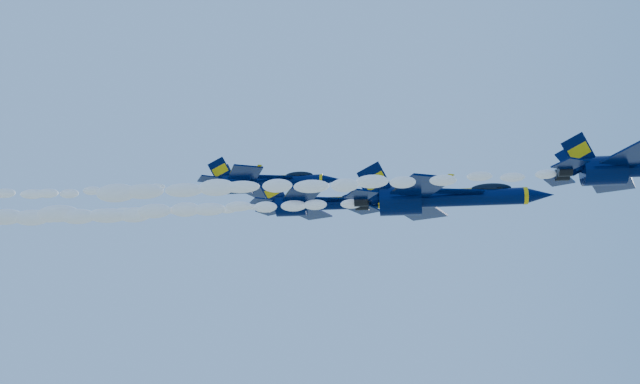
# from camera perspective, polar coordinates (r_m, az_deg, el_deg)

# --- Properties ---
(smoke_trail_jet_lead) EXTENTS (38.80, 1.59, 1.43)m
(smoke_trail_jet_lead) POSITION_cam_1_polar(r_m,az_deg,el_deg) (59.26, -0.15, 0.62)
(smoke_trail_jet_lead) COLOR white
(jet_second) EXTENTS (19.14, 15.70, 7.11)m
(jet_second) POSITION_cam_1_polar(r_m,az_deg,el_deg) (70.33, 9.56, -0.47)
(jet_second) COLOR #000B32
(smoke_trail_jet_second) EXTENTS (38.80, 1.98, 1.78)m
(smoke_trail_jet_second) POSITION_cam_1_polar(r_m,az_deg,el_deg) (74.15, -12.23, -1.50)
(smoke_trail_jet_second) COLOR white
(jet_third) EXTENTS (14.91, 12.23, 5.54)m
(jet_third) POSITION_cam_1_polar(r_m,az_deg,el_deg) (74.91, -0.04, -0.94)
(jet_third) COLOR #000B32
(smoke_trail_jet_third) EXTENTS (38.80, 1.54, 1.39)m
(smoke_trail_jet_third) POSITION_cam_1_polar(r_m,az_deg,el_deg) (81.94, -18.24, -1.74)
(smoke_trail_jet_third) COLOR white
(jet_fourth) EXTENTS (16.26, 13.34, 6.04)m
(jet_fourth) POSITION_cam_1_polar(r_m,az_deg,el_deg) (85.96, -4.45, 0.83)
(jet_fourth) COLOR #000B32
(smoke_trail_jet_fourth) EXTENTS (38.80, 1.68, 1.51)m
(smoke_trail_jet_fourth) POSITION_cam_1_polar(r_m,az_deg,el_deg) (94.53, -20.32, -0.03)
(smoke_trail_jet_fourth) COLOR white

